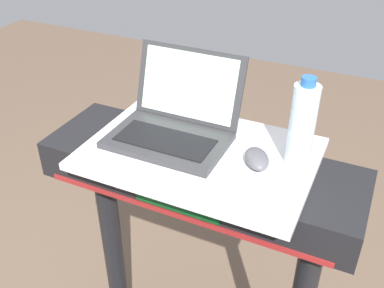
{
  "coord_description": "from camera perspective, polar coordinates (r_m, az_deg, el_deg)",
  "views": [
    {
      "loc": [
        0.41,
        -0.22,
        1.76
      ],
      "look_at": [
        0.0,
        0.65,
        1.14
      ],
      "focal_mm": 41.78,
      "sensor_mm": 36.0,
      "label": 1
    }
  ],
  "objects": [
    {
      "name": "computer_mouse",
      "position": [
        1.16,
        8.28,
        -1.84
      ],
      "size": [
        0.1,
        0.12,
        0.03
      ],
      "primitive_type": "ellipsoid",
      "rotation": [
        0.0,
        0.0,
        0.52
      ],
      "color": "#4C4C51",
      "rests_on": "desk_board"
    },
    {
      "name": "water_bottle",
      "position": [
        1.14,
        13.88,
        2.41
      ],
      "size": [
        0.07,
        0.07,
        0.24
      ],
      "color": "silver",
      "rests_on": "desk_board"
    },
    {
      "name": "desk_board",
      "position": [
        1.22,
        1.0,
        -1.22
      ],
      "size": [
        0.61,
        0.43,
        0.02
      ],
      "primitive_type": "cube",
      "color": "silver",
      "rests_on": "treadmill_base"
    },
    {
      "name": "laptop",
      "position": [
        1.26,
        -2.22,
        2.89
      ],
      "size": [
        0.33,
        0.28,
        0.22
      ],
      "rotation": [
        0.0,
        0.0,
        0.02
      ],
      "color": "#2D2D30",
      "rests_on": "desk_board"
    }
  ]
}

